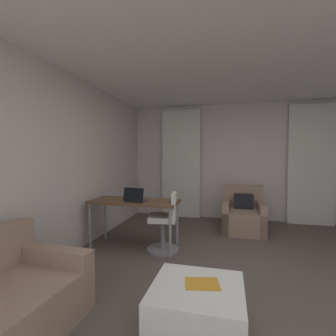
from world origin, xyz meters
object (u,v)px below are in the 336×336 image
(desk_chair, at_px, (165,225))
(coffee_table, at_px, (197,308))
(magazine_open, at_px, (202,284))
(laptop, at_px, (136,199))
(desk, at_px, (134,204))
(armchair, at_px, (243,216))

(desk_chair, distance_m, coffee_table, 1.71)
(desk_chair, distance_m, magazine_open, 1.68)
(coffee_table, bearing_deg, desk_chair, 113.48)
(coffee_table, bearing_deg, laptop, 126.99)
(laptop, bearing_deg, desk_chair, 7.76)
(laptop, distance_m, magazine_open, 1.91)
(desk, relative_size, magazine_open, 4.34)
(desk_chair, height_order, magazine_open, desk_chair)
(magazine_open, bearing_deg, desk_chair, 115.13)
(desk, xyz_separation_m, magazine_open, (1.23, -1.57, -0.30))
(desk, xyz_separation_m, desk_chair, (0.52, -0.04, -0.28))
(desk, relative_size, laptop, 4.01)
(magazine_open, bearing_deg, coffee_table, -134.82)
(magazine_open, bearing_deg, desk, 128.13)
(armchair, distance_m, magazine_open, 2.89)
(coffee_table, distance_m, magazine_open, 0.19)
(armchair, bearing_deg, desk_chair, -132.08)
(armchair, relative_size, desk, 0.64)
(coffee_table, height_order, magazine_open, magazine_open)
(desk_chair, xyz_separation_m, coffee_table, (0.68, -1.56, -0.21))
(desk, distance_m, desk_chair, 0.59)
(armchair, relative_size, coffee_table, 1.18)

